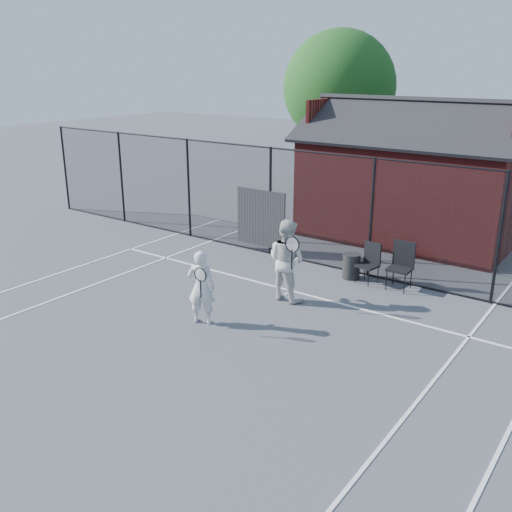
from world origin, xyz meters
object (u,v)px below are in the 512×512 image
Objects in this scene: clubhouse at (413,185)px; player_front at (201,287)px; chair_right at (400,267)px; player_back at (286,260)px; chair_left at (367,264)px; waste_bin at (351,266)px.

player_front is (-1.09, -8.54, -0.82)m from clubhouse.
clubhouse is 5.87× the size of chair_right.
player_back is at bearing 70.98° from player_front.
clubhouse is at bearing 86.71° from player_back.
clubhouse reaches higher than player_front.
player_front is 1.61× the size of chair_left.
player_front is at bearing -109.02° from player_back.
player_front is 2.48× the size of waste_bin.
clubhouse is 4.59m from waste_bin.
player_front is at bearing -123.77° from chair_right.
waste_bin is at bearing -86.98° from clubhouse.
waste_bin is at bearing 72.32° from player_front.
player_back is (0.72, 2.08, 0.15)m from player_front.
chair_left is at bearing -176.31° from chair_right.
player_back is at bearing -93.29° from clubhouse.
chair_right is 1.27m from waste_bin.
player_back reaches higher than chair_left.
player_back is 2.96× the size of waste_bin.
chair_right is (0.79, 0.08, 0.07)m from chair_left.
clubhouse reaches higher than chair_left.
waste_bin is (1.32, 4.14, -0.47)m from player_front.
player_front reaches higher than chair_right.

